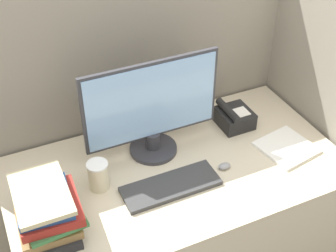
{
  "coord_description": "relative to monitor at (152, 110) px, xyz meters",
  "views": [
    {
      "loc": [
        -0.67,
        -0.97,
        2.18
      ],
      "look_at": [
        -0.02,
        0.44,
        0.98
      ],
      "focal_mm": 50.0,
      "sensor_mm": 36.0,
      "label": 1
    }
  ],
  "objects": [
    {
      "name": "cubicle_panel_right",
      "position": [
        0.83,
        -0.13,
        -0.23
      ],
      "size": [
        0.04,
        0.87,
        1.52
      ],
      "color": "gray",
      "rests_on": "ground_plane"
    },
    {
      "name": "monitor",
      "position": [
        0.0,
        0.0,
        0.0
      ],
      "size": [
        0.62,
        0.22,
        0.47
      ],
      "color": "#333338",
      "rests_on": "desk"
    },
    {
      "name": "mouse",
      "position": [
        0.24,
        -0.25,
        -0.21
      ],
      "size": [
        0.06,
        0.04,
        0.02
      ],
      "color": "gray",
      "rests_on": "desk"
    },
    {
      "name": "keyboard",
      "position": [
        -0.03,
        -0.26,
        -0.22
      ],
      "size": [
        0.42,
        0.15,
        0.02
      ],
      "color": "#333333",
      "rests_on": "desk"
    },
    {
      "name": "paper_pile",
      "position": [
        0.57,
        -0.25,
        -0.22
      ],
      "size": [
        0.27,
        0.27,
        0.01
      ],
      "color": "white",
      "rests_on": "desk"
    },
    {
      "name": "desk",
      "position": [
        0.04,
        -0.16,
        -0.61
      ],
      "size": [
        1.5,
        0.81,
        0.76
      ],
      "color": "beige",
      "rests_on": "ground_plane"
    },
    {
      "name": "cubicle_panel_rear",
      "position": [
        0.04,
        0.28,
        -0.23
      ],
      "size": [
        1.9,
        0.04,
        1.52
      ],
      "color": "gray",
      "rests_on": "ground_plane"
    },
    {
      "name": "desk_telephone",
      "position": [
        0.44,
        0.01,
        -0.18
      ],
      "size": [
        0.16,
        0.18,
        0.12
      ],
      "color": "black",
      "rests_on": "desk"
    },
    {
      "name": "coffee_cup",
      "position": [
        -0.3,
        -0.13,
        -0.16
      ],
      "size": [
        0.09,
        0.09,
        0.13
      ],
      "color": "beige",
      "rests_on": "desk"
    },
    {
      "name": "book_stack",
      "position": [
        -0.54,
        -0.27,
        -0.12
      ],
      "size": [
        0.25,
        0.3,
        0.2
      ],
      "color": "#262628",
      "rests_on": "desk"
    }
  ]
}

